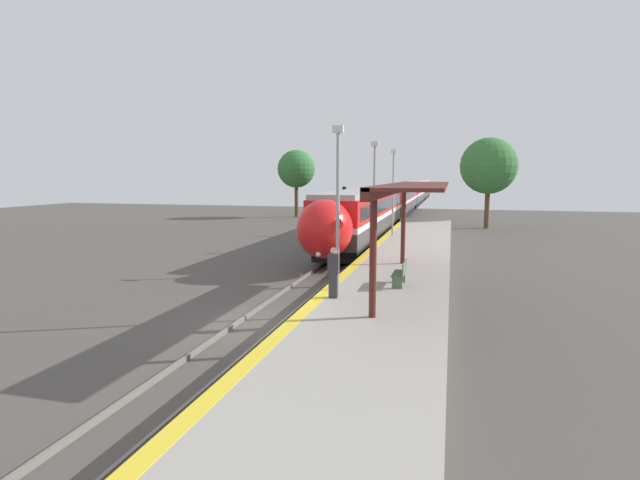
% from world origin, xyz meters
% --- Properties ---
extents(ground_plane, '(120.00, 120.00, 0.00)m').
position_xyz_m(ground_plane, '(0.00, 0.00, 0.00)').
color(ground_plane, '#4C4742').
extents(rail_left, '(0.08, 90.00, 0.15)m').
position_xyz_m(rail_left, '(-0.72, 0.00, 0.07)').
color(rail_left, slate).
rests_on(rail_left, ground_plane).
extents(rail_right, '(0.08, 90.00, 0.15)m').
position_xyz_m(rail_right, '(0.72, 0.00, 0.07)').
color(rail_right, slate).
rests_on(rail_right, ground_plane).
extents(train, '(2.88, 92.21, 3.93)m').
position_xyz_m(train, '(0.00, 53.21, 2.24)').
color(train, black).
rests_on(train, ground_plane).
extents(platform_right, '(4.32, 64.00, 0.95)m').
position_xyz_m(platform_right, '(3.86, 0.00, 0.47)').
color(platform_right, '#9E998E').
rests_on(platform_right, ground_plane).
extents(platform_bench, '(0.44, 1.50, 0.89)m').
position_xyz_m(platform_bench, '(4.31, 3.04, 1.41)').
color(platform_bench, '#4C6B4C').
rests_on(platform_bench, platform_right).
extents(person_waiting, '(0.36, 0.22, 1.66)m').
position_xyz_m(person_waiting, '(2.35, 0.62, 1.81)').
color(person_waiting, '#333338').
rests_on(person_waiting, platform_right).
extents(railway_signal, '(0.28, 0.28, 3.98)m').
position_xyz_m(railway_signal, '(-2.55, 25.29, 2.46)').
color(railway_signal, '#59595E').
rests_on(railway_signal, ground_plane).
extents(lamppost_near, '(0.36, 0.20, 5.64)m').
position_xyz_m(lamppost_near, '(2.23, 1.78, 4.16)').
color(lamppost_near, '#9E9EA3').
rests_on(lamppost_near, platform_right).
extents(lamppost_mid, '(0.36, 0.20, 5.64)m').
position_xyz_m(lamppost_mid, '(2.23, 10.08, 4.16)').
color(lamppost_mid, '#9E9EA3').
rests_on(lamppost_mid, platform_right).
extents(lamppost_far, '(0.36, 0.20, 5.64)m').
position_xyz_m(lamppost_far, '(2.23, 18.38, 4.16)').
color(lamppost_far, '#9E9EA3').
rests_on(lamppost_far, platform_right).
extents(station_canopy, '(2.02, 11.92, 3.69)m').
position_xyz_m(station_canopy, '(4.51, 3.17, 4.39)').
color(station_canopy, '#511E19').
rests_on(station_canopy, platform_right).
extents(background_tree_left, '(4.39, 4.39, 7.84)m').
position_xyz_m(background_tree_left, '(-11.68, 41.22, 5.61)').
color(background_tree_left, brown).
rests_on(background_tree_left, ground_plane).
extents(background_tree_right, '(5.14, 5.14, 8.34)m').
position_xyz_m(background_tree_right, '(9.20, 33.66, 5.75)').
color(background_tree_right, brown).
rests_on(background_tree_right, ground_plane).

